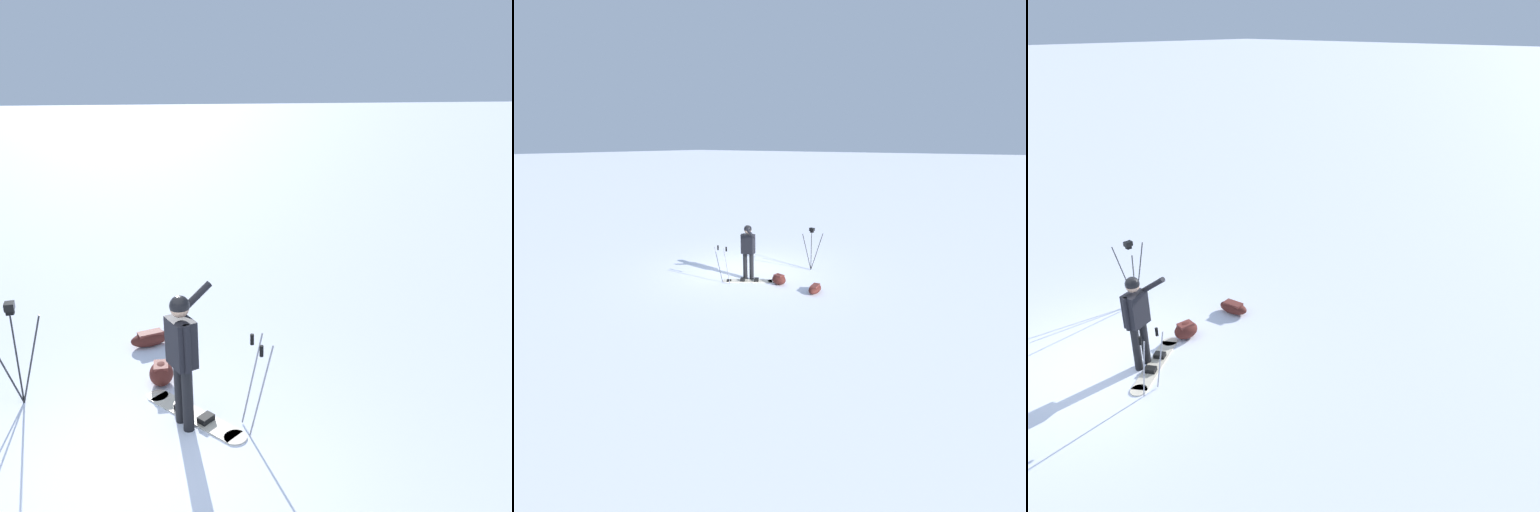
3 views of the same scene
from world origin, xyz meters
TOP-DOWN VIEW (x-y plane):
  - ground_plane at (0.00, 0.00)m, footprint 300.00×300.00m
  - snowboarder at (0.69, 0.57)m, footprint 0.66×0.61m
  - snowboard at (0.83, 0.73)m, footprint 1.08×1.52m
  - gear_bag_large at (0.53, 1.66)m, footprint 0.41×0.52m
  - camera_tripod at (-1.35, 1.75)m, footprint 0.73×0.61m
  - gear_bag_small at (0.53, 2.93)m, footprint 0.71×0.43m
  - ski_poles at (1.54, 0.24)m, footprint 0.32×0.38m

SIDE VIEW (x-z plane):
  - ground_plane at x=0.00m, z-range 0.00..0.00m
  - snowboard at x=0.83m, z-range -0.03..0.07m
  - gear_bag_small at x=0.53m, z-range 0.01..0.25m
  - gear_bag_large at x=0.53m, z-range 0.01..0.34m
  - ski_poles at x=1.54m, z-range 0.20..1.43m
  - camera_tripod at x=-1.35m, z-range 0.31..1.80m
  - snowboarder at x=0.69m, z-range 0.20..2.02m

